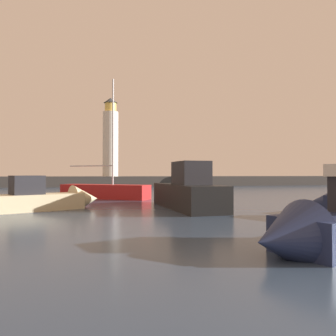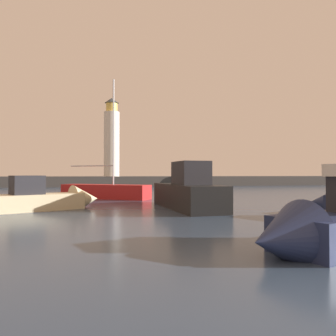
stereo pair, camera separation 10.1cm
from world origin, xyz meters
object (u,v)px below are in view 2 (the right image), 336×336
(lighthouse, at_px, (112,139))
(sailboat_moored, at_px, (105,191))
(motorboat_2, at_px, (52,199))
(motorboat_4, at_px, (182,192))

(lighthouse, bearing_deg, sailboat_moored, -93.29)
(lighthouse, bearing_deg, motorboat_2, -97.62)
(motorboat_2, bearing_deg, motorboat_4, -2.17)
(motorboat_2, height_order, motorboat_4, motorboat_4)
(motorboat_2, bearing_deg, lighthouse, 82.38)
(motorboat_2, relative_size, sailboat_moored, 0.64)
(motorboat_2, distance_m, motorboat_4, 7.29)
(lighthouse, height_order, sailboat_moored, lighthouse)
(lighthouse, height_order, motorboat_2, lighthouse)
(motorboat_2, distance_m, sailboat_moored, 8.08)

